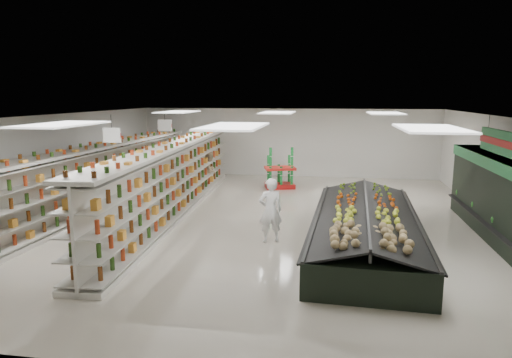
% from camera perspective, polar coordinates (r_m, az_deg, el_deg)
% --- Properties ---
extents(floor, '(16.00, 16.00, 0.00)m').
position_cam_1_polar(floor, '(14.20, 0.72, -5.15)').
color(floor, beige).
rests_on(floor, ground).
extents(ceiling, '(14.00, 16.00, 0.02)m').
position_cam_1_polar(ceiling, '(13.69, 0.75, 7.86)').
color(ceiling, white).
rests_on(ceiling, wall_back).
extents(wall_back, '(14.00, 0.02, 3.20)m').
position_cam_1_polar(wall_back, '(21.73, 3.91, 4.56)').
color(wall_back, silver).
rests_on(wall_back, floor).
extents(wall_front, '(14.00, 0.02, 3.20)m').
position_cam_1_polar(wall_front, '(6.29, -10.43, -10.34)').
color(wall_front, silver).
rests_on(wall_front, floor).
extents(wall_left, '(0.02, 16.00, 3.20)m').
position_cam_1_polar(wall_left, '(16.42, -24.21, 1.76)').
color(wall_left, silver).
rests_on(wall_left, floor).
extents(wall_right, '(0.02, 16.00, 3.20)m').
position_cam_1_polar(wall_right, '(14.57, 29.10, 0.37)').
color(wall_right, silver).
rests_on(wall_right, floor).
extents(produce_wall_case, '(0.93, 8.00, 2.20)m').
position_cam_1_polar(produce_wall_case, '(13.09, 29.19, -2.25)').
color(produce_wall_case, black).
rests_on(produce_wall_case, floor).
extents(aisle_sign_near, '(0.52, 0.06, 0.75)m').
position_cam_1_polar(aisle_sign_near, '(12.96, -17.56, 5.25)').
color(aisle_sign_near, white).
rests_on(aisle_sign_near, ceiling).
extents(aisle_sign_far, '(0.52, 0.06, 0.75)m').
position_cam_1_polar(aisle_sign_far, '(16.62, -11.34, 6.56)').
color(aisle_sign_far, white).
rests_on(aisle_sign_far, ceiling).
extents(hortifruti_banner, '(0.12, 3.20, 0.95)m').
position_cam_1_polar(hortifruti_banner, '(12.79, 28.55, 3.95)').
color(hortifruti_banner, '#1F7739').
rests_on(hortifruti_banner, ceiling).
extents(gondola_left, '(1.44, 12.53, 2.17)m').
position_cam_1_polar(gondola_left, '(16.45, -18.45, 0.02)').
color(gondola_left, silver).
rests_on(gondola_left, floor).
extents(gondola_center, '(1.64, 13.14, 2.27)m').
position_cam_1_polar(gondola_center, '(15.09, -10.15, -0.31)').
color(gondola_center, silver).
rests_on(gondola_center, floor).
extents(produce_island, '(3.03, 7.46, 1.10)m').
position_cam_1_polar(produce_island, '(12.13, 13.52, -5.73)').
color(produce_island, black).
rests_on(produce_island, floor).
extents(soda_endcap, '(1.42, 1.15, 1.58)m').
position_cam_1_polar(soda_endcap, '(18.93, 3.01, 1.15)').
color(soda_endcap, '#AF1414').
rests_on(soda_endcap, floor).
extents(shopper_main, '(0.73, 0.61, 1.71)m').
position_cam_1_polar(shopper_main, '(11.92, 1.82, -3.93)').
color(shopper_main, white).
rests_on(shopper_main, floor).
extents(shopper_background, '(0.55, 0.81, 1.58)m').
position_cam_1_polar(shopper_background, '(18.72, -5.78, 1.07)').
color(shopper_background, tan).
rests_on(shopper_background, floor).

